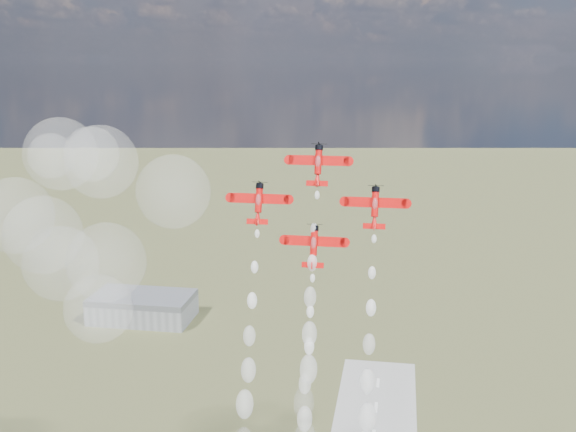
% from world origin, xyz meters
% --- Properties ---
extents(hangar, '(50.00, 28.00, 13.00)m').
position_xyz_m(hangar, '(-120.00, 180.00, 6.50)').
color(hangar, gray).
rests_on(hangar, ground).
extents(plane_lead, '(12.82, 5.70, 8.79)m').
position_xyz_m(plane_lead, '(-11.62, 17.03, 106.62)').
color(plane_lead, red).
rests_on(plane_lead, ground).
extents(plane_left, '(12.82, 5.70, 8.79)m').
position_xyz_m(plane_left, '(-23.96, 13.99, 98.54)').
color(plane_left, red).
rests_on(plane_left, ground).
extents(plane_right, '(12.82, 5.70, 8.79)m').
position_xyz_m(plane_right, '(0.72, 13.99, 98.54)').
color(plane_right, red).
rests_on(plane_right, ground).
extents(plane_slot, '(12.82, 5.70, 8.79)m').
position_xyz_m(plane_slot, '(-11.62, 10.96, 90.45)').
color(plane_slot, red).
rests_on(plane_slot, ground).
extents(smoke_trail_lead, '(5.26, 23.42, 57.22)m').
position_xyz_m(smoke_trail_lead, '(-11.60, -1.26, 57.40)').
color(smoke_trail_lead, white).
rests_on(smoke_trail_lead, plane_lead).
extents(drifted_smoke_cloud, '(66.88, 39.01, 55.96)m').
position_xyz_m(drifted_smoke_cloud, '(-74.44, 28.97, 87.87)').
color(drifted_smoke_cloud, white).
rests_on(drifted_smoke_cloud, ground).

